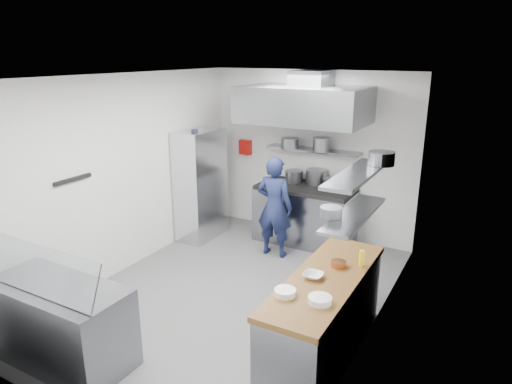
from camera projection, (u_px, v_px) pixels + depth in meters
The scene contains 36 objects.
floor at pixel (234, 294), 6.04m from camera, with size 5.00×5.00×0.00m, color #4C4C4F.
ceiling at pixel (231, 76), 5.22m from camera, with size 5.00×5.00×0.00m, color silver.
wall_back at pixel (311, 155), 7.72m from camera, with size 3.60×0.02×2.80m, color white.
wall_front at pixel (62, 276), 3.55m from camera, with size 3.60×0.02×2.80m, color white.
wall_left at pixel (125, 175), 6.47m from camera, with size 5.00×0.02×2.80m, color white.
wall_right at pixel (377, 217), 4.79m from camera, with size 5.00×0.02×2.80m, color white.
gas_range at pixel (305, 216), 7.62m from camera, with size 1.60×0.80×0.90m, color gray.
cooktop at pixel (306, 188), 7.48m from camera, with size 1.57×0.78×0.06m, color black.
stock_pot_left at pixel (294, 176), 7.69m from camera, with size 0.30×0.30×0.20m, color slate.
stock_pot_mid at pixel (316, 177), 7.59m from camera, with size 0.34×0.34×0.24m, color slate.
stock_pot_right at pixel (331, 184), 7.34m from camera, with size 0.25×0.25×0.16m, color slate.
over_range_shelf at pixel (313, 150), 7.50m from camera, with size 1.60×0.30×0.04m, color gray.
shelf_pot_a at pixel (290, 143), 7.48m from camera, with size 0.29×0.29×0.18m, color slate.
shelf_pot_b at pixel (321, 145), 7.29m from camera, with size 0.27×0.27×0.22m, color slate.
extractor_hood at pixel (304, 105), 6.93m from camera, with size 1.90×1.15×0.55m, color gray.
hood_duct at pixel (311, 78), 7.01m from camera, with size 0.55×0.55×0.24m, color slate.
red_firebox at pixel (245, 147), 8.25m from camera, with size 0.22×0.10×0.26m, color #B3140E.
chef at pixel (274, 207), 7.00m from camera, with size 0.58×0.38×1.58m, color #161E44.
wire_rack at pixel (201, 185), 7.68m from camera, with size 0.50×0.90×1.85m, color silver.
rack_bin_a at pixel (189, 197), 7.44m from camera, with size 0.15×0.18×0.17m, color white.
rack_bin_b at pixel (201, 163), 7.60m from camera, with size 0.14×0.19×0.16m, color yellow.
rack_jar at pixel (195, 135), 7.25m from camera, with size 0.11×0.11×0.18m, color black.
knife_strip at pixel (73, 179), 5.67m from camera, with size 0.04×0.55×0.05m, color black.
prep_counter_base at pixel (324, 318), 4.73m from camera, with size 0.62×2.00×0.84m, color gray.
prep_counter_top at pixel (326, 279), 4.60m from camera, with size 0.65×2.04×0.06m, color brown.
plate_stack_a at pixel (320, 300), 4.10m from camera, with size 0.22×0.22×0.06m, color white.
plate_stack_b at pixel (285, 292), 4.23m from camera, with size 0.20×0.20×0.06m, color white.
copper_pan at pixel (339, 264), 4.80m from camera, with size 0.16×0.16×0.06m, color #B66433.
squeeze_bottle at pixel (362, 258), 4.79m from camera, with size 0.06×0.06×0.18m, color yellow.
mixing_bowl at pixel (313, 276), 4.56m from camera, with size 0.20×0.20×0.05m, color white.
wall_shelf_lower at pixel (354, 214), 4.59m from camera, with size 0.30×1.30×0.04m, color gray.
wall_shelf_upper at pixel (357, 174), 4.47m from camera, with size 0.30×1.30×0.04m, color gray.
shelf_pot_c at pixel (331, 212), 4.45m from camera, with size 0.22×0.22×0.10m, color slate.
shelf_pot_d at pixel (381, 158), 4.73m from camera, with size 0.27×0.27×0.14m, color slate.
display_case at pixel (61, 323), 4.63m from camera, with size 1.50×0.70×0.85m, color gray.
display_glass at pixel (42, 271), 4.34m from camera, with size 1.47×0.02×0.45m, color silver.
Camera 1 is at (2.88, -4.56, 3.06)m, focal length 32.00 mm.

